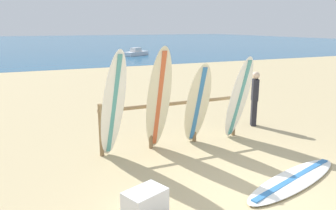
# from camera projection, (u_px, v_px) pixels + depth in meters

# --- Properties ---
(ground_plane) EXTENTS (120.00, 120.00, 0.00)m
(ground_plane) POSITION_uv_depth(u_px,v_px,m) (266.00, 206.00, 5.02)
(ground_plane) COLOR tan
(ocean_water) EXTENTS (120.00, 80.00, 0.01)m
(ocean_water) POSITION_uv_depth(u_px,v_px,m) (40.00, 42.00, 56.55)
(ocean_water) COLOR #1E5984
(ocean_water) RESTS_ON ground
(surfboard_rack) EXTENTS (3.41, 0.09, 1.12)m
(surfboard_rack) POSITION_uv_depth(u_px,v_px,m) (173.00, 115.00, 7.44)
(surfboard_rack) COLOR olive
(surfboard_rack) RESTS_ON ground
(surfboard_leaning_far_left) EXTENTS (0.60, 0.96, 2.29)m
(surfboard_leaning_far_left) POSITION_uv_depth(u_px,v_px,m) (113.00, 106.00, 6.42)
(surfboard_leaning_far_left) COLOR white
(surfboard_leaning_far_left) RESTS_ON ground
(surfboard_leaning_left) EXTENTS (0.54, 0.83, 2.31)m
(surfboard_leaning_left) POSITION_uv_depth(u_px,v_px,m) (159.00, 100.00, 6.88)
(surfboard_leaning_left) COLOR beige
(surfboard_leaning_left) RESTS_ON ground
(surfboard_leaning_center_left) EXTENTS (0.61, 0.83, 1.93)m
(surfboard_leaning_center_left) POSITION_uv_depth(u_px,v_px,m) (197.00, 105.00, 7.31)
(surfboard_leaning_center_left) COLOR beige
(surfboard_leaning_center_left) RESTS_ON ground
(surfboard_leaning_center) EXTENTS (0.66, 0.73, 2.03)m
(surfboard_leaning_center) POSITION_uv_depth(u_px,v_px,m) (239.00, 98.00, 7.71)
(surfboard_leaning_center) COLOR white
(surfboard_leaning_center) RESTS_ON ground
(surfboard_lying_on_sand) EXTENTS (2.70, 1.34, 0.08)m
(surfboard_lying_on_sand) POSITION_uv_depth(u_px,v_px,m) (294.00, 179.00, 5.80)
(surfboard_lying_on_sand) COLOR white
(surfboard_lying_on_sand) RESTS_ON ground
(beachgoer_standing) EXTENTS (0.24, 0.28, 1.49)m
(beachgoer_standing) POSITION_uv_depth(u_px,v_px,m) (255.00, 96.00, 8.89)
(beachgoer_standing) COLOR #26262D
(beachgoer_standing) RESTS_ON ground
(small_boat_offshore) EXTENTS (2.75, 2.24, 0.71)m
(small_boat_offshore) POSITION_uv_depth(u_px,v_px,m) (136.00, 53.00, 30.67)
(small_boat_offshore) COLOR silver
(small_boat_offshore) RESTS_ON ocean_water
(cooler_box) EXTENTS (0.70, 0.59, 0.36)m
(cooler_box) POSITION_uv_depth(u_px,v_px,m) (145.00, 202.00, 4.78)
(cooler_box) COLOR white
(cooler_box) RESTS_ON ground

